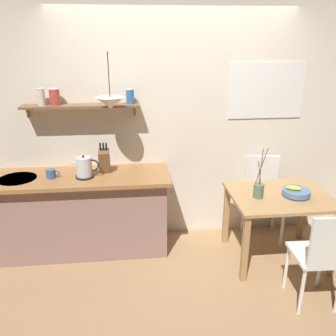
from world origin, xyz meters
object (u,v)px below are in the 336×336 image
twig_vase (258,190)px  dining_chair_near (321,255)px  dining_table (279,205)px  dining_chair_far (262,194)px  electric_kettle (84,168)px  knife_block (104,161)px  fruit_bowl (296,192)px  coffee_mug_by_sink (51,174)px  pendant_lamp (110,103)px

twig_vase → dining_chair_near: bearing=-66.0°
dining_table → dining_chair_far: bearing=89.8°
dining_chair_near → twig_vase: (-0.31, 0.70, 0.29)m
electric_kettle → knife_block: 0.22m
fruit_bowl → electric_kettle: size_ratio=1.02×
twig_vase → knife_block: twig_vase is taller
coffee_mug_by_sink → dining_chair_far: bearing=4.1°
twig_vase → pendant_lamp: 1.66m
pendant_lamp → fruit_bowl: bearing=-10.5°
dining_table → electric_kettle: 2.00m
dining_chair_far → twig_vase: (-0.25, -0.50, 0.29)m
dining_table → dining_chair_far: dining_chair_far is taller
dining_chair_near → dining_chair_far: bearing=93.0°
dining_chair_near → fruit_bowl: 0.75m
dining_chair_near → dining_chair_far: 1.20m
dining_chair_near → dining_chair_far: dining_chair_far is taller
dining_chair_far → electric_kettle: 2.01m
dining_chair_near → fruit_bowl: size_ratio=3.39×
electric_kettle → pendant_lamp: pendant_lamp is taller
twig_vase → electric_kettle: twig_vase is taller
twig_vase → electric_kettle: bearing=169.4°
dining_table → pendant_lamp: (-1.65, 0.29, 1.01)m
fruit_bowl → dining_table: bearing=164.0°
electric_kettle → pendant_lamp: size_ratio=0.52×
knife_block → coffee_mug_by_sink: 0.54m
electric_kettle → pendant_lamp: bearing=2.4°
twig_vase → knife_block: (-1.50, 0.43, 0.21)m
coffee_mug_by_sink → pendant_lamp: pendant_lamp is taller
dining_table → fruit_bowl: fruit_bowl is taller
dining_table → electric_kettle: (-1.94, 0.28, 0.37)m
dining_table → knife_block: bearing=167.3°
dining_table → coffee_mug_by_sink: bearing=172.5°
fruit_bowl → coffee_mug_by_sink: bearing=172.0°
dining_chair_far → pendant_lamp: bearing=-174.2°
dining_table → fruit_bowl: (0.14, -0.04, 0.15)m
twig_vase → pendant_lamp: pendant_lamp is taller
fruit_bowl → dining_chair_near: bearing=-95.9°
coffee_mug_by_sink → pendant_lamp: size_ratio=0.26×
dining_table → twig_vase: size_ratio=1.92×
twig_vase → coffee_mug_by_sink: (-2.03, 0.33, 0.12)m
coffee_mug_by_sink → fruit_bowl: bearing=-8.0°
coffee_mug_by_sink → dining_table: bearing=-7.5°
pendant_lamp → twig_vase: bearing=-13.2°
twig_vase → dining_table: bearing=8.2°
dining_chair_near → knife_block: 2.20m
dining_chair_near → knife_block: size_ratio=2.81×
twig_vase → coffee_mug_by_sink: 2.06m
dining_table → knife_block: 1.84m
fruit_bowl → coffee_mug_by_sink: size_ratio=2.06×
twig_vase → pendant_lamp: bearing=166.8°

